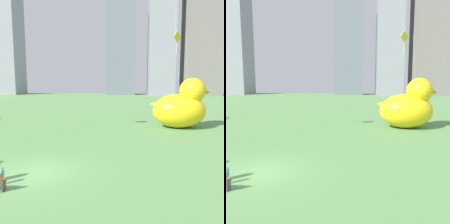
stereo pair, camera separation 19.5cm
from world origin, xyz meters
TOP-DOWN VIEW (x-y plane):
  - ground_plane at (0.00, 0.00)m, footprint 140.00×140.00m
  - person_child at (-1.09, -1.49)m, footprint 0.21×0.21m
  - giant_inflatable_duck at (10.20, 13.16)m, footprint 6.15×3.94m
  - city_skyline at (2.53, 64.83)m, footprint 70.05×13.15m
  - kite_yellow at (9.92, 14.64)m, footprint 2.21×2.28m

SIDE VIEW (x-z plane):
  - ground_plane at x=0.00m, z-range 0.00..0.00m
  - person_child at x=-1.09m, z-range 0.04..0.91m
  - giant_inflatable_duck at x=10.20m, z-range -0.38..4.72m
  - kite_yellow at x=9.92m, z-range 3.98..13.96m
  - city_skyline at x=2.53m, z-range -2.67..36.92m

